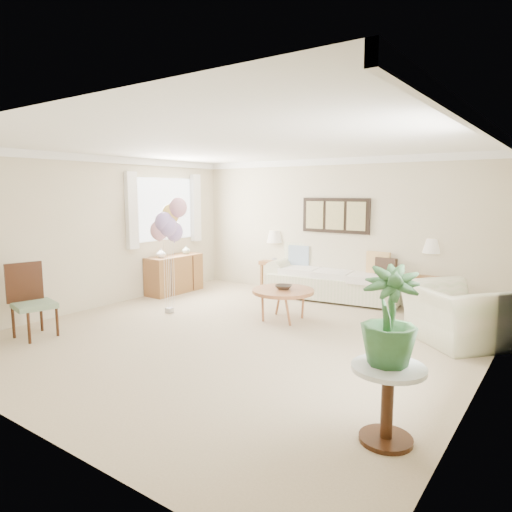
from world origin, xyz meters
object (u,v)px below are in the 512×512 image
Objects in this scene: armchair at (454,314)px; balloon_cluster at (169,223)px; coffee_table at (283,292)px; accent_chair at (31,299)px; sofa at (337,278)px.

balloon_cluster is (-4.15, -1.10, 1.11)m from armchair.
balloon_cluster is (-1.73, -0.71, 1.05)m from coffee_table.
accent_chair is (-2.41, -2.69, 0.08)m from coffee_table.
coffee_table is (-0.05, -1.85, 0.06)m from sofa.
armchair is 0.62× the size of balloon_cluster.
accent_chair is at bearing -118.45° from sofa.
balloon_cluster is at bearing -157.80° from coffee_table.
armchair is 5.72m from accent_chair.
sofa reaches higher than coffee_table.
sofa is at bearing 9.66° from armchair.
coffee_table is 0.51× the size of balloon_cluster.
accent_chair is (-2.46, -4.54, 0.14)m from sofa.
sofa is 1.85m from coffee_table.
accent_chair is (-4.82, -3.07, 0.14)m from armchair.
balloon_cluster reaches higher than armchair.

